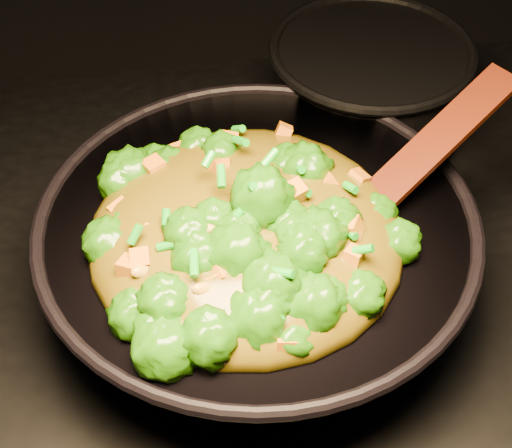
{
  "coord_description": "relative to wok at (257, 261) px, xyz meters",
  "views": [
    {
      "loc": [
        -0.14,
        -0.57,
        1.6
      ],
      "look_at": [
        -0.06,
        -0.0,
        1.01
      ],
      "focal_mm": 55.0,
      "sensor_mm": 36.0,
      "label": 1
    }
  ],
  "objects": [
    {
      "name": "spatula",
      "position": [
        0.17,
        0.02,
        0.11
      ],
      "size": [
        0.23,
        0.16,
        0.11
      ],
      "primitive_type": "cube",
      "rotation": [
        0.0,
        -0.38,
        0.55
      ],
      "color": "#391606",
      "rests_on": "wok"
    },
    {
      "name": "stir_fry",
      "position": [
        -0.01,
        -0.03,
        0.12
      ],
      "size": [
        0.33,
        0.33,
        0.11
      ],
      "primitive_type": null,
      "rotation": [
        0.0,
        0.0,
        0.05
      ],
      "color": "#226207",
      "rests_on": "wok"
    },
    {
      "name": "back_pot",
      "position": [
        0.18,
        0.27,
        0.01
      ],
      "size": [
        0.27,
        0.27,
        0.14
      ],
      "primitive_type": "cylinder",
      "rotation": [
        0.0,
        0.0,
        -0.09
      ],
      "color": "black",
      "rests_on": "stovetop"
    },
    {
      "name": "wok",
      "position": [
        0.0,
        0.0,
        0.0
      ],
      "size": [
        0.48,
        0.48,
        0.12
      ],
      "primitive_type": null,
      "rotation": [
        0.0,
        0.0,
        0.08
      ],
      "color": "black",
      "rests_on": "stovetop"
    }
  ]
}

